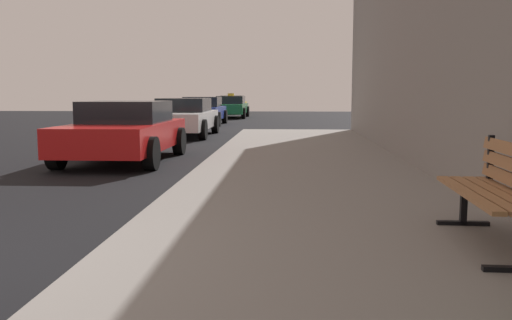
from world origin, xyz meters
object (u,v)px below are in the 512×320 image
(bench, at_px, (500,186))
(car_white, at_px, (184,117))
(car_red, at_px, (125,131))
(car_blue, at_px, (202,111))
(car_green, at_px, (231,107))
(car_yellow, at_px, (232,104))

(bench, distance_m, car_white, 14.67)
(car_red, height_order, car_white, same)
(car_white, height_order, car_blue, same)
(car_blue, xyz_separation_m, car_green, (0.53, 7.41, 0.00))
(car_red, xyz_separation_m, car_green, (0.08, 20.96, 0.00))
(car_blue, distance_m, car_green, 7.43)
(car_blue, bearing_deg, bench, 105.64)
(bench, relative_size, car_blue, 0.42)
(car_blue, bearing_deg, car_green, -94.12)
(car_red, xyz_separation_m, car_blue, (-0.45, 13.55, -0.00))
(car_white, bearing_deg, car_blue, -86.52)
(bench, relative_size, car_white, 0.37)
(car_red, relative_size, car_blue, 1.05)
(car_red, relative_size, car_yellow, 0.95)
(car_red, distance_m, car_yellow, 27.92)
(car_red, height_order, car_green, car_green)
(car_blue, bearing_deg, car_yellow, -89.76)
(car_white, bearing_deg, car_red, 90.36)
(car_blue, relative_size, car_green, 0.88)
(car_blue, height_order, car_green, car_green)
(bench, height_order, car_yellow, car_yellow)
(car_white, xyz_separation_m, car_yellow, (-0.47, 21.03, -0.00))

